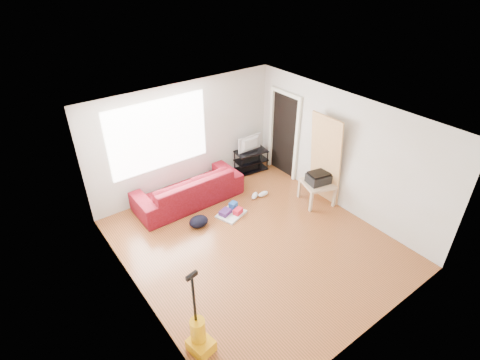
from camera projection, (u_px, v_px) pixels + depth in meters
room at (254, 183)px, 6.65m from camera, size 4.51×5.01×2.51m
sofa at (189, 201)px, 8.34m from camera, size 2.37×0.93×0.69m
tv_stand at (251, 160)px, 9.37m from camera, size 0.84×0.55×0.54m
tv at (251, 144)px, 9.13m from camera, size 0.67×0.09×0.38m
side_table at (317, 186)px, 8.12m from camera, size 0.78×0.78×0.50m
printer at (318, 178)px, 8.01m from camera, size 0.53×0.44×0.24m
bucket at (170, 216)px, 7.90m from camera, size 0.34×0.34×0.30m
toilet_paper at (170, 208)px, 7.80m from camera, size 0.11×0.11×0.10m
cleaning_tray at (231, 212)px, 7.91m from camera, size 0.67×0.60×0.20m
backpack at (199, 226)px, 7.61m from camera, size 0.42×0.34×0.22m
sneakers at (259, 195)px, 8.47m from camera, size 0.48×0.25×0.11m
vacuum at (199, 336)px, 5.15m from camera, size 0.35×0.39×1.42m
door_panel at (320, 198)px, 8.45m from camera, size 0.25×0.80×1.99m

